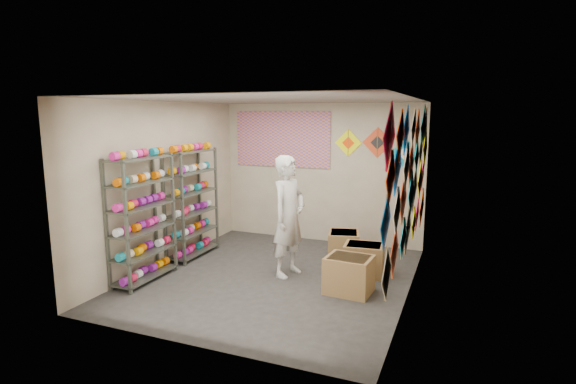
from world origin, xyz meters
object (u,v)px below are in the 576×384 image
at_px(carton_b, 364,259).
at_px(shelf_rack_front, 142,219).
at_px(shelf_rack_back, 192,203).
at_px(shopkeeper, 289,216).
at_px(carton_c, 344,246).
at_px(carton_a, 349,275).

bearing_deg(carton_b, shelf_rack_front, -159.73).
relative_size(shelf_rack_back, shopkeeper, 1.01).
relative_size(shelf_rack_front, carton_c, 3.35).
height_order(carton_a, carton_c, carton_a).
height_order(shelf_rack_front, carton_a, shelf_rack_front).
height_order(shopkeeper, carton_a, shopkeeper).
bearing_deg(carton_c, shelf_rack_front, -155.12).
bearing_deg(shelf_rack_back, shelf_rack_front, -90.00).
relative_size(shelf_rack_front, shopkeeper, 1.01).
xyz_separation_m(shelf_rack_back, carton_a, (2.99, -0.61, -0.69)).
bearing_deg(shopkeeper, carton_a, -94.39).
distance_m(shelf_rack_front, shelf_rack_back, 1.30).
relative_size(shelf_rack_front, carton_b, 3.16).
xyz_separation_m(carton_b, carton_c, (-0.48, 0.58, 0.00)).
relative_size(shelf_rack_back, carton_b, 3.16).
height_order(shelf_rack_front, carton_c, shelf_rack_front).
bearing_deg(carton_a, shelf_rack_back, 172.30).
xyz_separation_m(shelf_rack_front, carton_c, (2.55, 2.07, -0.70)).
distance_m(shelf_rack_front, carton_c, 3.35).
bearing_deg(carton_a, shelf_rack_front, -163.20).
bearing_deg(shelf_rack_back, carton_c, 16.74).
relative_size(shopkeeper, carton_a, 3.00).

